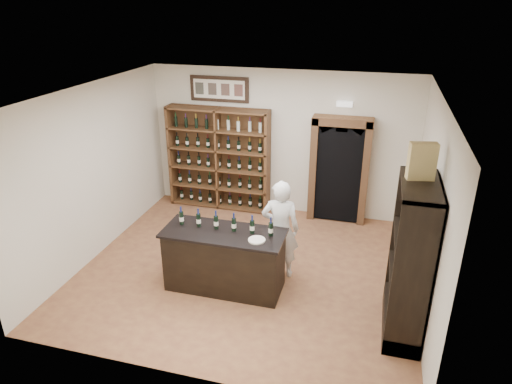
# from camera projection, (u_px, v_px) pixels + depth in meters

# --- Properties ---
(floor) EXTENTS (5.50, 5.50, 0.00)m
(floor) POSITION_uv_depth(u_px,v_px,m) (248.00, 269.00, 7.82)
(floor) COLOR #96643C
(floor) RESTS_ON ground
(ceiling) EXTENTS (5.50, 5.50, 0.00)m
(ceiling) POSITION_uv_depth(u_px,v_px,m) (246.00, 93.00, 6.63)
(ceiling) COLOR white
(ceiling) RESTS_ON wall_back
(wall_back) EXTENTS (5.50, 0.04, 3.00)m
(wall_back) POSITION_uv_depth(u_px,v_px,m) (281.00, 143.00, 9.44)
(wall_back) COLOR beige
(wall_back) RESTS_ON ground
(wall_left) EXTENTS (0.04, 5.00, 3.00)m
(wall_left) POSITION_uv_depth(u_px,v_px,m) (95.00, 172.00, 7.89)
(wall_left) COLOR beige
(wall_left) RESTS_ON ground
(wall_right) EXTENTS (0.04, 5.00, 3.00)m
(wall_right) POSITION_uv_depth(u_px,v_px,m) (430.00, 208.00, 6.56)
(wall_right) COLOR beige
(wall_right) RESTS_ON ground
(wine_shelf) EXTENTS (2.20, 0.38, 2.20)m
(wine_shelf) POSITION_uv_depth(u_px,v_px,m) (219.00, 158.00, 9.76)
(wine_shelf) COLOR #52351C
(wine_shelf) RESTS_ON ground
(framed_picture) EXTENTS (1.25, 0.04, 0.52)m
(framed_picture) POSITION_uv_depth(u_px,v_px,m) (219.00, 89.00, 9.31)
(framed_picture) COLOR black
(framed_picture) RESTS_ON wall_back
(arched_doorway) EXTENTS (1.17, 0.35, 2.17)m
(arched_doorway) POSITION_uv_depth(u_px,v_px,m) (339.00, 168.00, 9.13)
(arched_doorway) COLOR black
(arched_doorway) RESTS_ON ground
(emergency_light) EXTENTS (0.30, 0.10, 0.10)m
(emergency_light) POSITION_uv_depth(u_px,v_px,m) (345.00, 104.00, 8.71)
(emergency_light) COLOR white
(emergency_light) RESTS_ON wall_back
(tasting_counter) EXTENTS (1.88, 0.78, 1.00)m
(tasting_counter) POSITION_uv_depth(u_px,v_px,m) (224.00, 260.00, 7.14)
(tasting_counter) COLOR black
(tasting_counter) RESTS_ON ground
(counter_bottle_0) EXTENTS (0.07, 0.07, 0.30)m
(counter_bottle_0) POSITION_uv_depth(u_px,v_px,m) (181.00, 218.00, 7.14)
(counter_bottle_0) COLOR black
(counter_bottle_0) RESTS_ON tasting_counter
(counter_bottle_1) EXTENTS (0.07, 0.07, 0.30)m
(counter_bottle_1) POSITION_uv_depth(u_px,v_px,m) (199.00, 220.00, 7.07)
(counter_bottle_1) COLOR black
(counter_bottle_1) RESTS_ON tasting_counter
(counter_bottle_2) EXTENTS (0.07, 0.07, 0.30)m
(counter_bottle_2) POSITION_uv_depth(u_px,v_px,m) (216.00, 222.00, 7.00)
(counter_bottle_2) COLOR black
(counter_bottle_2) RESTS_ON tasting_counter
(counter_bottle_3) EXTENTS (0.07, 0.07, 0.30)m
(counter_bottle_3) POSITION_uv_depth(u_px,v_px,m) (234.00, 224.00, 6.93)
(counter_bottle_3) COLOR black
(counter_bottle_3) RESTS_ON tasting_counter
(counter_bottle_4) EXTENTS (0.07, 0.07, 0.30)m
(counter_bottle_4) POSITION_uv_depth(u_px,v_px,m) (252.00, 227.00, 6.86)
(counter_bottle_4) COLOR black
(counter_bottle_4) RESTS_ON tasting_counter
(counter_bottle_5) EXTENTS (0.07, 0.07, 0.30)m
(counter_bottle_5) POSITION_uv_depth(u_px,v_px,m) (271.00, 229.00, 6.79)
(counter_bottle_5) COLOR black
(counter_bottle_5) RESTS_ON tasting_counter
(side_cabinet) EXTENTS (0.48, 1.20, 2.20)m
(side_cabinet) POSITION_uv_depth(u_px,v_px,m) (409.00, 284.00, 6.11)
(side_cabinet) COLOR black
(side_cabinet) RESTS_ON ground
(shopkeeper) EXTENTS (0.65, 0.47, 1.68)m
(shopkeeper) POSITION_uv_depth(u_px,v_px,m) (280.00, 229.00, 7.35)
(shopkeeper) COLOR white
(shopkeeper) RESTS_ON ground
(plate) EXTENTS (0.25, 0.25, 0.02)m
(plate) POSITION_uv_depth(u_px,v_px,m) (257.00, 240.00, 6.68)
(plate) COLOR silver
(plate) RESTS_ON tasting_counter
(wine_crate) EXTENTS (0.35, 0.20, 0.47)m
(wine_crate) POSITION_uv_depth(u_px,v_px,m) (422.00, 161.00, 5.60)
(wine_crate) COLOR tan
(wine_crate) RESTS_ON side_cabinet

